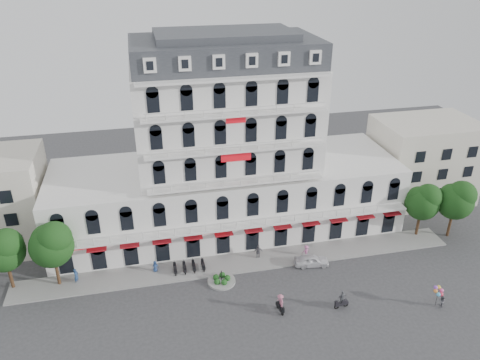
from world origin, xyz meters
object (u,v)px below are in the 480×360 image
parked_car (311,260)px  rider_northeast (342,299)px  rider_center (280,303)px  balloon_vendor (440,297)px

parked_car → rider_northeast: bearing=-168.8°
rider_northeast → rider_center: 6.59m
parked_car → balloon_vendor: (10.70, -9.74, 0.59)m
parked_car → rider_center: size_ratio=1.86×
rider_center → parked_car: bearing=131.2°
balloon_vendor → rider_northeast: bearing=168.5°
parked_car → rider_northeast: (0.54, -7.68, 0.39)m
parked_car → rider_center: bearing=146.0°
rider_northeast → balloon_vendor: (10.16, -2.07, 0.20)m
rider_northeast → balloon_vendor: bearing=162.1°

